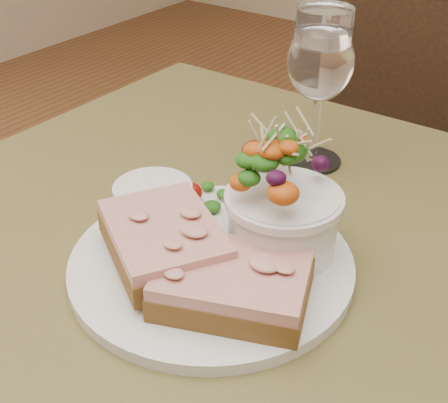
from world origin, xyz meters
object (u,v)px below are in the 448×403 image
Objects in this scene: cafe_table at (236,340)px; chair_far at (434,260)px; sandwich_front at (233,283)px; sandwich_back at (164,240)px; wine_glass at (320,66)px; dinner_plate at (211,264)px; salad_bowl at (284,196)px; ramekin at (153,199)px.

cafe_table is 0.82m from chair_far.
sandwich_back reaches higher than sandwich_front.
cafe_table is 5.07× the size of sandwich_back.
cafe_table is 0.32m from wine_glass.
dinner_plate is 0.09m from salad_bowl.
dinner_plate is at bearing 72.97° from sandwich_back.
cafe_table is at bearing -1.42° from ramekin.
sandwich_front is at bearing -35.00° from dinner_plate.
ramekin is (-0.11, 0.00, 0.13)m from cafe_table.
dinner_plate is 0.06m from sandwich_front.
sandwich_back is at bearing -133.55° from salad_bowl.
salad_bowl is (-0.00, 0.09, 0.04)m from sandwich_front.
ramekin is (-0.12, -0.74, 0.49)m from chair_far.
wine_glass is at bearing 83.86° from sandwich_front.
ramekin is 0.43× the size of wine_glass.
salad_bowl is at bearing 77.98° from sandwich_back.
sandwich_back is at bearing -91.38° from wine_glass.
dinner_plate is at bearing 123.72° from sandwich_front.
sandwich_front is at bearing -58.75° from cafe_table.
ramekin is at bearing -168.30° from salad_bowl.
salad_bowl is at bearing 49.57° from dinner_plate.
dinner_plate is 0.27m from wine_glass.
sandwich_back is 2.11× the size of ramekin.
salad_bowl is at bearing 93.76° from chair_far.
chair_far is at bearing 91.70° from salad_bowl.
chair_far is 7.09× the size of salad_bowl.
salad_bowl is (0.02, -0.71, 0.53)m from chair_far.
chair_far is 0.89m from dinner_plate.
sandwich_front reaches higher than dinner_plate.
sandwich_back is 0.90× the size of wine_glass.
ramekin is at bearing -106.93° from wine_glass.
dinner_plate is 0.10m from ramekin.
salad_bowl is (0.14, 0.03, 0.04)m from ramekin.
salad_bowl reaches higher than sandwich_back.
chair_far reaches higher than sandwich_front.
wine_glass reaches higher than chair_far.
salad_bowl is (0.08, 0.08, 0.03)m from sandwich_back.
cafe_table is 4.57× the size of wine_glass.
sandwich_back is at bearing -41.37° from ramekin.
wine_glass is at bearing 96.06° from dinner_plate.
sandwich_back is (-0.08, 0.01, 0.01)m from sandwich_front.
chair_far is (0.01, 0.74, -0.36)m from cafe_table.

